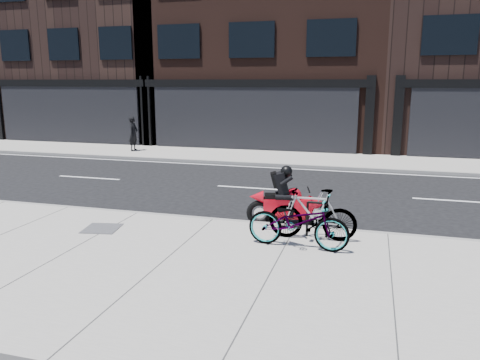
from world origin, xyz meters
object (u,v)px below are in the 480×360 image
(bike_rack, at_px, (317,216))
(bicycle_front, at_px, (298,222))
(motorcycle, at_px, (291,201))
(pedestrian, at_px, (133,134))
(bicycle_rear, at_px, (313,214))
(utility_grate, at_px, (102,228))

(bike_rack, relative_size, bicycle_front, 0.38)
(bicycle_front, distance_m, motorcycle, 1.84)
(bicycle_front, height_order, pedestrian, pedestrian)
(bicycle_rear, xyz_separation_m, motorcycle, (-0.65, 1.22, -0.08))
(bicycle_rear, relative_size, motorcycle, 0.94)
(bike_rack, relative_size, utility_grate, 1.03)
(bicycle_rear, relative_size, utility_grate, 2.41)
(pedestrian, height_order, utility_grate, pedestrian)
(pedestrian, bearing_deg, utility_grate, -157.14)
(utility_grate, bearing_deg, pedestrian, 114.93)
(bicycle_front, height_order, bicycle_rear, bicycle_rear)
(pedestrian, bearing_deg, bicycle_front, -141.16)
(bike_rack, distance_m, utility_grate, 4.76)
(motorcycle, relative_size, utility_grate, 2.57)
(bicycle_front, height_order, utility_grate, bicycle_front)
(motorcycle, height_order, utility_grate, motorcycle)
(bike_rack, distance_m, motorcycle, 1.25)
(motorcycle, bearing_deg, bike_rack, -67.20)
(bike_rack, height_order, bicycle_front, bicycle_front)
(bicycle_front, xyz_separation_m, utility_grate, (-4.39, -0.00, -0.52))
(bicycle_rear, height_order, pedestrian, pedestrian)
(bicycle_front, distance_m, pedestrian, 14.47)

